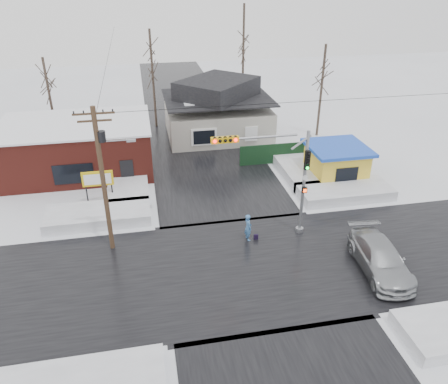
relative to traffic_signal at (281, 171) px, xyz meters
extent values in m
plane|color=white|center=(-2.43, -2.97, -4.54)|extent=(120.00, 120.00, 0.00)
cube|color=black|center=(-2.43, -2.97, -4.53)|extent=(10.00, 120.00, 0.02)
cube|color=black|center=(-2.43, -2.97, -4.53)|extent=(120.00, 10.00, 0.02)
cube|color=white|center=(-11.43, 4.03, -4.14)|extent=(7.00, 3.00, 0.80)
cube|color=white|center=(6.57, 4.03, -4.14)|extent=(7.00, 3.00, 0.80)
cube|color=white|center=(-9.43, 9.03, -4.14)|extent=(3.00, 8.00, 0.80)
cube|color=white|center=(4.57, 9.03, -4.14)|extent=(3.00, 8.00, 0.80)
cylinder|color=gray|center=(1.57, 0.03, -1.04)|extent=(0.20, 0.20, 7.00)
cylinder|color=gray|center=(1.57, 0.03, -4.39)|extent=(0.50, 0.50, 0.30)
cylinder|color=gray|center=(-1.43, 0.03, 2.26)|extent=(4.60, 0.14, 0.14)
cube|color=gold|center=(-3.43, 0.03, 2.26)|extent=(1.60, 0.28, 0.35)
sphere|color=#FF0C0C|center=(-4.03, -0.13, 2.26)|extent=(0.20, 0.20, 0.20)
sphere|color=#FF0C0C|center=(-2.83, -0.13, 2.26)|extent=(0.20, 0.20, 0.20)
cube|color=black|center=(1.57, -0.17, 0.66)|extent=(0.30, 0.22, 1.20)
sphere|color=#0CE533|center=(1.57, -0.31, 0.21)|extent=(0.18, 0.18, 0.18)
cube|color=black|center=(1.57, -0.17, -1.34)|extent=(0.30, 0.20, 0.35)
cylinder|color=#382619|center=(-10.43, 0.53, -0.04)|extent=(0.28, 0.28, 9.00)
cube|color=#382619|center=(-10.43, 0.53, 4.06)|extent=(2.20, 0.10, 0.10)
cube|color=#382619|center=(-10.43, 0.53, 3.66)|extent=(1.80, 0.10, 0.10)
cylinder|color=black|center=(-10.18, 0.53, 2.76)|extent=(0.44, 0.44, 0.60)
cylinder|color=gray|center=(-9.53, 0.53, 2.46)|extent=(1.80, 0.08, 0.08)
cube|color=gray|center=(-8.63, 0.53, 2.41)|extent=(0.50, 0.22, 0.12)
cube|color=maroon|center=(-13.43, 13.03, -2.54)|extent=(12.00, 8.00, 4.00)
cube|color=white|center=(-13.43, 13.03, -0.49)|extent=(12.20, 8.20, 0.15)
cube|color=black|center=(-13.43, 9.01, -3.14)|extent=(3.00, 0.08, 1.60)
cube|color=black|center=(-9.43, 9.01, -3.44)|extent=(1.00, 0.08, 2.20)
cylinder|color=black|center=(-12.33, 6.53, -3.64)|extent=(0.10, 0.10, 1.80)
cylinder|color=black|center=(-10.53, 6.53, -3.64)|extent=(0.10, 0.10, 1.80)
cube|color=gold|center=(-11.43, 6.53, -2.54)|extent=(2.20, 0.18, 1.10)
cube|color=white|center=(-11.43, 6.42, -2.54)|extent=(1.90, 0.02, 0.80)
cube|color=#AFAB9E|center=(-0.43, 19.03, -3.04)|extent=(10.00, 8.00, 3.00)
cube|color=black|center=(-0.43, 19.03, -0.64)|extent=(10.40, 8.40, 0.12)
pyramid|color=black|center=(-0.43, 19.03, 0.32)|extent=(9.00, 7.00, 1.80)
cube|color=maroon|center=(2.77, 20.03, 0.36)|extent=(0.70, 0.70, 1.40)
cube|color=white|center=(-2.43, 14.98, -3.14)|extent=(2.40, 0.12, 1.60)
cube|color=yellow|center=(7.07, 7.03, -3.24)|extent=(4.00, 4.00, 2.60)
cube|color=blue|center=(7.07, 7.03, -1.79)|extent=(4.60, 4.60, 0.25)
cube|color=black|center=(7.07, 5.00, -3.24)|extent=(1.80, 0.06, 1.20)
cube|color=black|center=(4.07, 11.03, -3.64)|extent=(8.00, 0.12, 1.80)
cylinder|color=#332821|center=(-6.43, 23.03, 0.46)|extent=(0.24, 0.24, 10.00)
cylinder|color=#332821|center=(3.57, 25.03, 1.46)|extent=(0.24, 0.24, 12.00)
cylinder|color=#332821|center=(9.57, 17.03, -0.04)|extent=(0.24, 0.24, 9.00)
cylinder|color=#332821|center=(-16.43, 21.03, -0.54)|extent=(0.24, 0.24, 8.00)
imported|color=teal|center=(-1.98, -0.21, -3.63)|extent=(0.54, 0.72, 1.81)
imported|color=#A4A7AB|center=(4.62, -4.71, -3.72)|extent=(2.83, 5.87, 1.65)
cube|color=black|center=(-1.47, -0.31, -4.36)|extent=(0.29, 0.14, 0.35)
camera|label=1|loc=(-7.95, -22.76, 11.11)|focal=35.00mm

